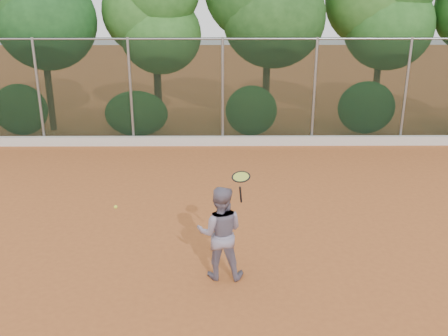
{
  "coord_description": "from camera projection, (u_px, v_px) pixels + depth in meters",
  "views": [
    {
      "loc": [
        -0.08,
        -9.18,
        4.86
      ],
      "look_at": [
        0.0,
        1.0,
        1.25
      ],
      "focal_mm": 40.0,
      "sensor_mm": 36.0,
      "label": 1
    }
  ],
  "objects": [
    {
      "name": "tennis_player",
      "position": [
        220.0,
        233.0,
        8.75
      ],
      "size": [
        0.88,
        0.7,
        1.73
      ],
      "primitive_type": "imported",
      "rotation": [
        0.0,
        0.0,
        3.08
      ],
      "color": "slate",
      "rests_on": "ground"
    },
    {
      "name": "foliage_backdrop",
      "position": [
        207.0,
        5.0,
        17.26
      ],
      "size": [
        23.7,
        3.63,
        7.55
      ],
      "color": "#3A2616",
      "rests_on": "ground"
    },
    {
      "name": "tennis_ball_in_flight",
      "position": [
        116.0,
        207.0,
        8.37
      ],
      "size": [
        0.06,
        0.06,
        0.06
      ],
      "color": "#D6E734",
      "rests_on": "ground"
    },
    {
      "name": "ground",
      "position": [
        224.0,
        241.0,
        10.27
      ],
      "size": [
        80.0,
        80.0,
        0.0
      ],
      "primitive_type": "plane",
      "color": "#A95828",
      "rests_on": "ground"
    },
    {
      "name": "concrete_curb",
      "position": [
        223.0,
        141.0,
        16.65
      ],
      "size": [
        24.0,
        0.2,
        0.3
      ],
      "primitive_type": "cube",
      "color": "beige",
      "rests_on": "ground"
    },
    {
      "name": "chainlink_fence",
      "position": [
        223.0,
        89.0,
        16.25
      ],
      "size": [
        24.09,
        0.09,
        3.5
      ],
      "color": "black",
      "rests_on": "ground"
    },
    {
      "name": "tennis_racket",
      "position": [
        241.0,
        179.0,
        8.4
      ],
      "size": [
        0.41,
        0.4,
        0.57
      ],
      "color": "black",
      "rests_on": "ground"
    }
  ]
}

